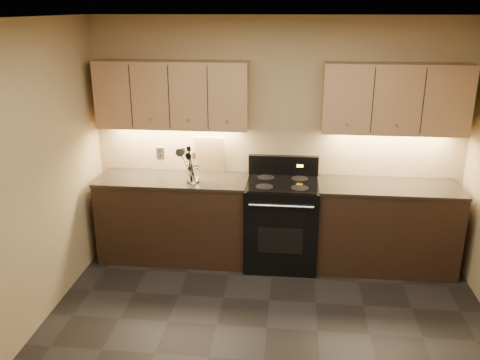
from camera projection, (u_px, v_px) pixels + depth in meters
The scene contains 16 objects.
ceiling at pixel (270, 19), 3.20m from camera, with size 4.00×4.00×0.00m, color silver.
wall_back at pixel (277, 140), 5.50m from camera, with size 4.00×0.04×2.60m, color #9E835D.
wall_left at pixel (1, 199), 3.82m from camera, with size 0.04×4.00×2.60m, color #9E835D.
counter_left at pixel (174, 218), 5.60m from camera, with size 1.62×0.62×0.93m.
counter_right at pixel (385, 227), 5.37m from camera, with size 1.46×0.62×0.93m.
stove at pixel (281, 222), 5.46m from camera, with size 0.76×0.68×1.14m.
upper_cab_left at pixel (172, 95), 5.31m from camera, with size 1.60×0.30×0.70m, color tan.
upper_cab_right at pixel (395, 99), 5.08m from camera, with size 1.44×0.30×0.70m, color tan.
outlet_plate at pixel (160, 153), 5.69m from camera, with size 0.09×0.01×0.12m, color #B2B5BA.
utensil_crock at pixel (193, 175), 5.31m from camera, with size 0.18×0.18×0.17m.
cutting_board at pixel (210, 154), 5.59m from camera, with size 0.33×0.02×0.41m, color tan.
wooden_spoon at pixel (191, 167), 5.28m from camera, with size 0.06×0.06×0.29m, color tan, non-canonical shape.
black_spoon at pixel (192, 165), 5.29m from camera, with size 0.06×0.06×0.33m, color black, non-canonical shape.
black_turner at pixel (194, 164), 5.23m from camera, with size 0.08×0.08×0.38m, color black, non-canonical shape.
steel_spatula at pixel (194, 163), 5.27m from camera, with size 0.08×0.08×0.38m, color silver, non-canonical shape.
steel_skimmer at pixel (195, 164), 5.25m from camera, with size 0.09×0.09×0.37m, color silver, non-canonical shape.
Camera 1 is at (0.17, -3.36, 2.68)m, focal length 38.00 mm.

